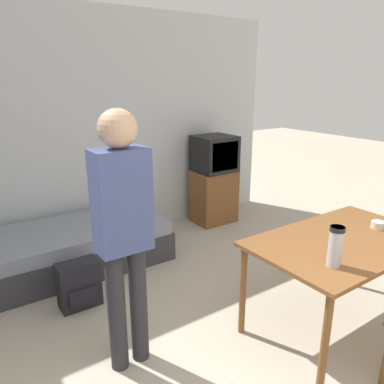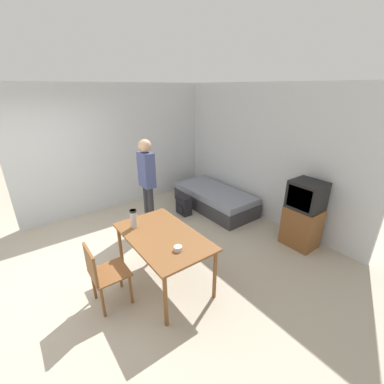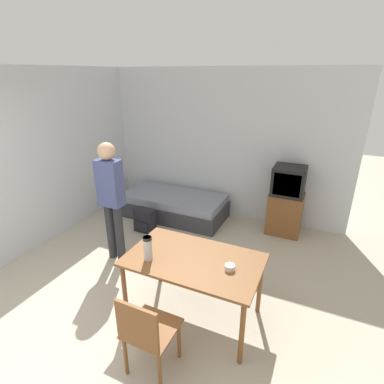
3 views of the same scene
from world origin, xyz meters
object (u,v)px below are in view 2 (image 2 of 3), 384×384
(mate_bowl, at_px, (178,248))
(backpack, at_px, (184,205))
(person_standing, at_px, (147,178))
(wooden_chair, at_px, (102,272))
(daybed, at_px, (215,199))
(thermos_flask, at_px, (134,218))
(dining_table, at_px, (163,240))
(tv, at_px, (303,214))

(mate_bowl, height_order, backpack, mate_bowl)
(person_standing, bearing_deg, backpack, 94.52)
(mate_bowl, bearing_deg, wooden_chair, -121.42)
(person_standing, xyz_separation_m, backpack, (-0.07, 0.87, -0.83))
(daybed, distance_m, wooden_chair, 3.30)
(wooden_chair, relative_size, backpack, 2.12)
(person_standing, height_order, backpack, person_standing)
(wooden_chair, distance_m, thermos_flask, 0.81)
(thermos_flask, distance_m, mate_bowl, 0.86)
(thermos_flask, distance_m, backpack, 2.14)
(daybed, bearing_deg, wooden_chair, -66.25)
(dining_table, height_order, wooden_chair, wooden_chair)
(thermos_flask, xyz_separation_m, backpack, (-1.16, 1.65, -0.71))
(dining_table, relative_size, person_standing, 0.81)
(tv, distance_m, person_standing, 2.84)
(dining_table, bearing_deg, daybed, 122.78)
(tv, xyz_separation_m, wooden_chair, (-0.70, -3.22, -0.10))
(mate_bowl, xyz_separation_m, backpack, (-1.99, 1.46, -0.59))
(tv, height_order, backpack, tv)
(daybed, xyz_separation_m, dining_table, (1.41, -2.18, 0.47))
(daybed, distance_m, mate_bowl, 2.92)
(thermos_flask, bearing_deg, backpack, 125.07)
(daybed, xyz_separation_m, thermos_flask, (0.98, -2.40, 0.70))
(daybed, xyz_separation_m, mate_bowl, (1.81, -2.21, 0.58))
(person_standing, height_order, thermos_flask, person_standing)
(daybed, distance_m, dining_table, 2.64)
(person_standing, relative_size, thermos_flask, 6.52)
(wooden_chair, bearing_deg, tv, 77.72)
(dining_table, xyz_separation_m, mate_bowl, (0.41, -0.02, 0.11))
(backpack, bearing_deg, tv, 23.50)
(thermos_flask, bearing_deg, daybed, 112.23)
(tv, bearing_deg, backpack, -156.50)
(wooden_chair, xyz_separation_m, backpack, (-1.50, 2.26, -0.30))
(wooden_chair, bearing_deg, mate_bowl, 58.58)
(wooden_chair, bearing_deg, dining_table, 84.33)
(daybed, height_order, dining_table, dining_table)
(tv, height_order, wooden_chair, tv)
(wooden_chair, height_order, person_standing, person_standing)
(daybed, height_order, mate_bowl, mate_bowl)
(daybed, xyz_separation_m, wooden_chair, (1.32, -3.01, 0.29))
(tv, relative_size, person_standing, 0.68)
(mate_bowl, bearing_deg, backpack, 143.74)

